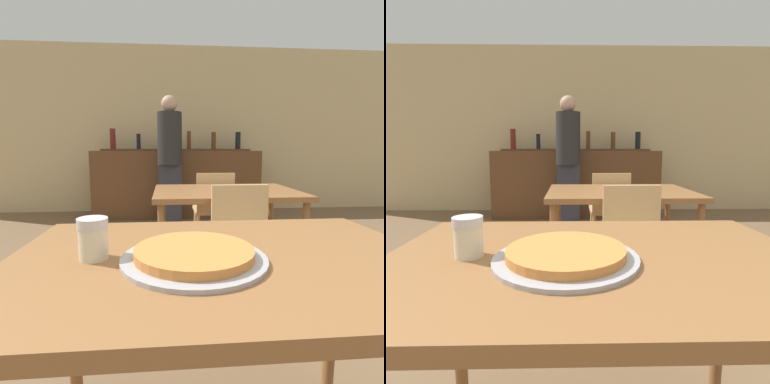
% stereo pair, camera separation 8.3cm
% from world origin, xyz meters
% --- Properties ---
extents(wall_back, '(8.00, 0.05, 2.80)m').
position_xyz_m(wall_back, '(0.00, 4.49, 1.40)').
color(wall_back, '#D1B784').
rests_on(wall_back, ground_plane).
extents(dining_table_near, '(1.20, 0.79, 0.78)m').
position_xyz_m(dining_table_near, '(0.00, 0.00, 0.69)').
color(dining_table_near, brown).
rests_on(dining_table_near, ground_plane).
extents(dining_table_far, '(1.17, 0.86, 0.74)m').
position_xyz_m(dining_table_far, '(0.32, 1.62, 0.66)').
color(dining_table_far, brown).
rests_on(dining_table_far, ground_plane).
extents(bar_counter, '(2.60, 0.56, 1.05)m').
position_xyz_m(bar_counter, '(0.00, 3.99, 0.53)').
color(bar_counter, brown).
rests_on(bar_counter, ground_plane).
extents(bar_back_shelf, '(2.39, 0.24, 0.35)m').
position_xyz_m(bar_back_shelf, '(-0.01, 4.13, 1.12)').
color(bar_back_shelf, brown).
rests_on(bar_back_shelf, bar_counter).
extents(chair_far_side_front, '(0.40, 0.40, 0.84)m').
position_xyz_m(chair_far_side_front, '(0.32, 1.02, 0.49)').
color(chair_far_side_front, tan).
rests_on(chair_far_side_front, ground_plane).
extents(chair_far_side_back, '(0.40, 0.40, 0.84)m').
position_xyz_m(chair_far_side_back, '(0.32, 2.22, 0.49)').
color(chair_far_side_back, tan).
rests_on(chair_far_side_back, ground_plane).
extents(pizza_tray, '(0.39, 0.39, 0.04)m').
position_xyz_m(pizza_tray, '(-0.09, -0.05, 0.79)').
color(pizza_tray, '#A3A3A8').
rests_on(pizza_tray, dining_table_near).
extents(cheese_shaker, '(0.08, 0.08, 0.11)m').
position_xyz_m(cheese_shaker, '(-0.36, -0.01, 0.83)').
color(cheese_shaker, beige).
rests_on(cheese_shaker, dining_table_near).
extents(person_standing, '(0.34, 0.34, 1.80)m').
position_xyz_m(person_standing, '(-0.12, 3.41, 0.98)').
color(person_standing, '#2D2D38').
rests_on(person_standing, ground_plane).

